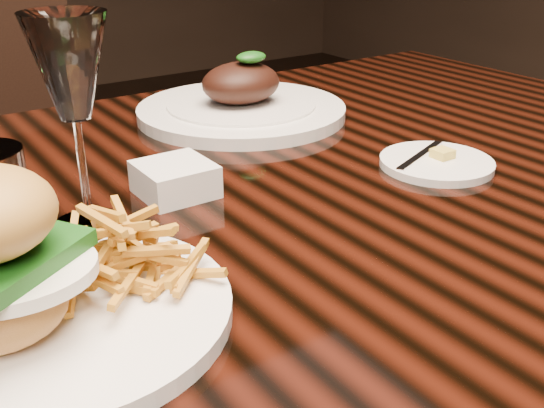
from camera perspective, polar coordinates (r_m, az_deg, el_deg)
dining_table at (r=0.75m, az=-6.37°, el=-4.57°), size 1.60×0.90×0.75m
burger_plate at (r=0.50m, az=-19.23°, el=-5.80°), size 0.26×0.26×0.18m
side_saucer at (r=0.82m, az=14.51°, el=3.62°), size 0.14×0.14×0.02m
ramekin at (r=0.72m, az=-8.69°, el=2.21°), size 0.09×0.09×0.04m
wine_glass at (r=0.62m, az=-17.65°, el=11.04°), size 0.08×0.08×0.21m
far_dish at (r=1.00m, az=-2.75°, el=8.90°), size 0.32×0.32×0.10m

